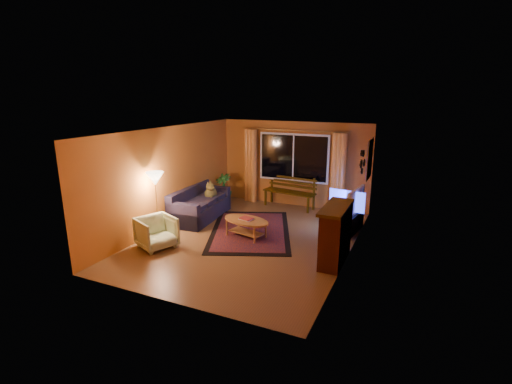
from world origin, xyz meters
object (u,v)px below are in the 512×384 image
at_px(sofa, 200,203).
at_px(bench, 289,200).
at_px(coffee_table, 246,228).
at_px(floor_lamp, 157,205).
at_px(armchair, 156,231).
at_px(tv_console, 349,223).

bearing_deg(sofa, bench, 40.47).
distance_m(bench, coffee_table, 2.65).
distance_m(sofa, floor_lamp, 1.65).
height_order(floor_lamp, coffee_table, floor_lamp).
relative_size(armchair, coffee_table, 0.64).
xyz_separation_m(armchair, coffee_table, (1.52, 1.35, -0.16)).
bearing_deg(coffee_table, armchair, -138.35).
distance_m(coffee_table, tv_console, 2.53).
bearing_deg(armchair, bench, 1.75).
relative_size(floor_lamp, coffee_table, 1.31).
relative_size(sofa, coffee_table, 1.72).
distance_m(sofa, coffee_table, 1.90).
bearing_deg(floor_lamp, sofa, 85.30).
relative_size(floor_lamp, tv_console, 1.43).
relative_size(bench, floor_lamp, 1.00).
relative_size(sofa, armchair, 2.71).
bearing_deg(floor_lamp, bench, 60.49).
bearing_deg(bench, tv_console, -23.87).
xyz_separation_m(armchair, floor_lamp, (-0.35, 0.49, 0.40)).
relative_size(bench, sofa, 0.76).
height_order(armchair, floor_lamp, floor_lamp).
bearing_deg(floor_lamp, armchair, -54.43).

